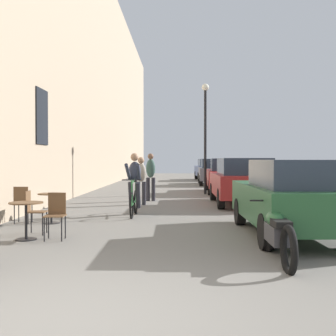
{
  "coord_description": "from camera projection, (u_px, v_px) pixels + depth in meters",
  "views": [
    {
      "loc": [
        1.01,
        -4.07,
        1.53
      ],
      "look_at": [
        0.5,
        16.45,
        1.13
      ],
      "focal_mm": 46.6,
      "sensor_mm": 36.0,
      "label": 1
    }
  ],
  "objects": [
    {
      "name": "cyclist_on_bicycle",
      "position": [
        134.0,
        186.0,
        11.95
      ],
      "size": [
        0.52,
        1.76,
        1.74
      ],
      "color": "black",
      "rests_on": "ground_plane"
    },
    {
      "name": "cafe_chair_far_toward_street",
      "position": [
        22.0,
        202.0,
        10.39
      ],
      "size": [
        0.4,
        0.4,
        0.89
      ],
      "color": "black",
      "rests_on": "ground_plane"
    },
    {
      "name": "parked_motorcycle",
      "position": [
        277.0,
        234.0,
        6.61
      ],
      "size": [
        0.62,
        2.15,
        0.92
      ],
      "color": "black",
      "rests_on": "ground_plane"
    },
    {
      "name": "cafe_table_mid",
      "position": [
        26.0,
        213.0,
        8.3
      ],
      "size": [
        0.64,
        0.64,
        0.72
      ],
      "color": "black",
      "rests_on": "ground_plane"
    },
    {
      "name": "parked_car_second",
      "position": [
        242.0,
        181.0,
        14.74
      ],
      "size": [
        1.89,
        4.44,
        1.58
      ],
      "color": "maroon",
      "rests_on": "ground_plane"
    },
    {
      "name": "building_facade_left",
      "position": [
        71.0,
        46.0,
        18.07
      ],
      "size": [
        0.54,
        68.0,
        12.47
      ],
      "color": "tan",
      "rests_on": "ground_plane"
    },
    {
      "name": "ground_plane",
      "position": [
        72.0,
        321.0,
        4.12
      ],
      "size": [
        88.0,
        88.0,
        0.0
      ],
      "primitive_type": "plane",
      "color": "slate"
    },
    {
      "name": "cafe_chair_mid_toward_street",
      "position": [
        56.0,
        212.0,
        8.36
      ],
      "size": [
        0.4,
        0.4,
        0.89
      ],
      "color": "black",
      "rests_on": "ground_plane"
    },
    {
      "name": "parked_car_nearest",
      "position": [
        293.0,
        197.0,
        8.65
      ],
      "size": [
        1.87,
        4.32,
        1.53
      ],
      "color": "#23512D",
      "rests_on": "ground_plane"
    },
    {
      "name": "cafe_chair_mid_toward_wall",
      "position": [
        33.0,
        209.0,
        8.92
      ],
      "size": [
        0.4,
        0.4,
        0.89
      ],
      "color": "black",
      "rests_on": "ground_plane"
    },
    {
      "name": "pedestrian_mid",
      "position": [
        151.0,
        174.0,
        16.08
      ],
      "size": [
        0.36,
        0.27,
        1.76
      ],
      "color": "#26262D",
      "rests_on": "ground_plane"
    },
    {
      "name": "street_lamp",
      "position": [
        205.0,
        124.0,
        19.36
      ],
      "size": [
        0.32,
        0.32,
        4.9
      ],
      "color": "black",
      "rests_on": "ground_plane"
    },
    {
      "name": "parked_car_third",
      "position": [
        228.0,
        175.0,
        19.98
      ],
      "size": [
        2.01,
        4.5,
        1.58
      ],
      "color": "maroon",
      "rests_on": "ground_plane"
    },
    {
      "name": "pedestrian_near",
      "position": [
        141.0,
        178.0,
        14.68
      ],
      "size": [
        0.37,
        0.28,
        1.62
      ],
      "color": "#26262D",
      "rests_on": "ground_plane"
    },
    {
      "name": "cafe_table_far",
      "position": [
        51.0,
        202.0,
        10.45
      ],
      "size": [
        0.64,
        0.64,
        0.72
      ],
      "color": "black",
      "rests_on": "ground_plane"
    },
    {
      "name": "parked_car_fourth",
      "position": [
        214.0,
        171.0,
        26.32
      ],
      "size": [
        1.95,
        4.42,
        1.56
      ],
      "color": "#595960",
      "rests_on": "ground_plane"
    },
    {
      "name": "parked_car_fifth",
      "position": [
        209.0,
        169.0,
        32.21
      ],
      "size": [
        2.0,
        4.49,
        1.58
      ],
      "color": "#384C84",
      "rests_on": "ground_plane"
    }
  ]
}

